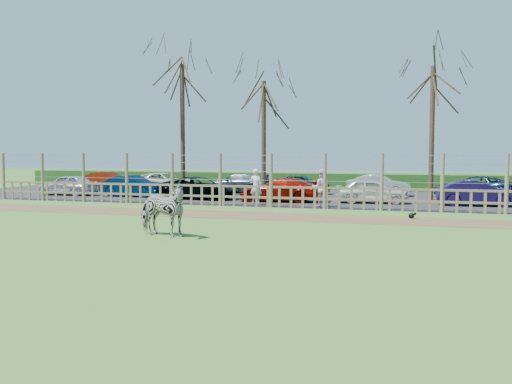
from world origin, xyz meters
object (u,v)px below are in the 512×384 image
(car_9, at_px, (237,183))
(car_10, at_px, (301,184))
(tree_right, at_px, (433,100))
(tree_mid, at_px, (264,111))
(car_12, at_px, (473,187))
(car_7, at_px, (108,181))
(visitor_b, at_px, (321,188))
(car_4, at_px, (372,191))
(car_11, at_px, (378,185))
(car_2, at_px, (198,188))
(zebra, at_px, (161,210))
(car_0, at_px, (68,185))
(car_5, at_px, (477,193))
(car_1, at_px, (133,186))
(visitor_a, at_px, (256,187))
(car_3, at_px, (280,190))
(tree_left, at_px, (182,98))
(car_8, at_px, (164,182))
(crow, at_px, (412,215))

(car_9, bearing_deg, car_10, 91.24)
(car_10, bearing_deg, tree_right, -106.49)
(tree_mid, relative_size, car_12, 1.58)
(car_7, bearing_deg, visitor_b, -116.72)
(car_4, distance_m, car_11, 5.08)
(tree_right, distance_m, car_2, 13.10)
(zebra, xyz_separation_m, car_0, (-12.60, 12.91, -0.17))
(tree_mid, bearing_deg, car_7, 167.11)
(car_9, distance_m, car_11, 8.55)
(car_5, bearing_deg, tree_right, 34.02)
(tree_mid, relative_size, zebra, 3.55)
(car_5, bearing_deg, car_4, 86.93)
(car_2, relative_size, car_4, 1.23)
(car_0, bearing_deg, tree_right, 94.65)
(car_9, distance_m, car_12, 13.69)
(car_0, relative_size, car_12, 0.82)
(zebra, height_order, car_0, zebra)
(car_2, distance_m, car_7, 10.26)
(car_1, bearing_deg, visitor_a, -106.00)
(car_3, height_order, car_12, same)
(tree_left, relative_size, car_0, 2.24)
(visitor_b, distance_m, car_9, 9.98)
(zebra, height_order, car_10, zebra)
(car_3, bearing_deg, car_12, 118.67)
(visitor_b, relative_size, car_10, 0.49)
(visitor_a, height_order, visitor_b, same)
(tree_left, distance_m, visitor_b, 10.66)
(tree_right, xyz_separation_m, car_12, (2.24, 2.39, -4.60))
(tree_right, bearing_deg, car_7, 173.99)
(tree_mid, xyz_separation_m, car_2, (-2.88, -2.56, -4.23))
(visitor_b, xyz_separation_m, car_3, (-2.53, 2.12, -0.26))
(tree_mid, distance_m, car_9, 5.49)
(car_9, height_order, car_10, same)
(visitor_a, height_order, car_5, visitor_a)
(visitor_a, xyz_separation_m, car_8, (-8.28, 6.85, -0.26))
(crow, height_order, car_2, car_2)
(car_0, relative_size, car_2, 0.82)
(tree_left, distance_m, car_4, 11.93)
(tree_right, relative_size, car_8, 1.70)
(tree_mid, distance_m, car_1, 8.52)
(tree_left, xyz_separation_m, car_2, (1.62, -1.56, -4.98))
(car_2, distance_m, car_11, 10.45)
(zebra, relative_size, car_8, 0.45)
(car_2, distance_m, car_4, 9.15)
(visitor_b, xyz_separation_m, car_5, (6.89, 2.64, -0.26))
(car_11, bearing_deg, car_4, -178.00)
(tree_mid, bearing_deg, zebra, -85.01)
(tree_right, height_order, car_10, tree_right)
(car_0, bearing_deg, car_5, 86.86)
(visitor_b, relative_size, car_9, 0.42)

